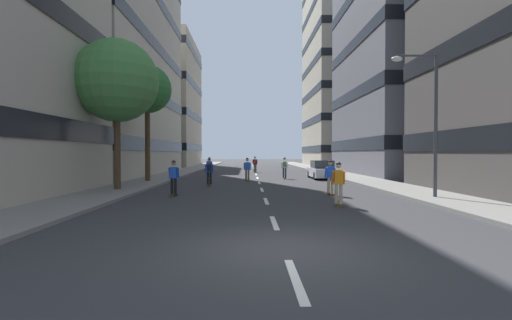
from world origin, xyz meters
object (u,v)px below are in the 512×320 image
Objects in this scene: skater_1 at (330,176)px; skater_5 at (255,163)px; skater_7 at (247,168)px; street_tree_near at (147,90)px; parked_car_near at (322,170)px; skater_4 at (209,170)px; skater_6 at (285,167)px; skater_2 at (174,176)px; skater_3 at (339,182)px; skater_0 at (209,167)px; streetlamp_right at (428,109)px; street_tree_mid at (117,81)px.

skater_1 is 21.80m from skater_5.
street_tree_near is at bearing -174.39° from skater_7.
skater_4 reaches higher than parked_car_near.
street_tree_near reaches higher than skater_6.
skater_1 and skater_2 have the same top height.
skater_0 is at bearing 113.30° from skater_3.
street_tree_near reaches higher than streetlamp_right.
parked_car_near is 2.47× the size of skater_4.
streetlamp_right is 3.65× the size of skater_3.
skater_3 is 13.12m from skater_7.
streetlamp_right reaches higher than skater_0.
street_tree_near reaches higher than skater_0.
street_tree_mid is at bearing 152.00° from skater_3.
street_tree_mid is at bearing -136.70° from skater_6.
parked_car_near is at bearing 25.33° from skater_7.
parked_car_near is at bearing 36.06° from street_tree_mid.
skater_2 is 1.00× the size of skater_7.
skater_3 is at bearing -66.70° from skater_0.
skater_2 is at bearing -178.21° from skater_1.
street_tree_near is 10.75m from skater_2.
skater_1 is 1.00× the size of skater_3.
skater_5 is 1.00× the size of skater_6.
street_tree_mid is 4.64× the size of skater_4.
skater_3 is 25.43m from skater_5.
street_tree_near reaches higher than skater_3.
street_tree_mid is at bearing 165.73° from streetlamp_right.
street_tree_near is 4.68× the size of skater_6.
skater_3 is at bearing -157.62° from streetlamp_right.
skater_7 is (-3.70, 12.59, 0.00)m from skater_3.
skater_2 is at bearing -101.66° from skater_4.
skater_2 is (3.57, -2.30, -5.11)m from street_tree_mid.
skater_6 is (5.52, 6.36, 0.00)m from skater_4.
skater_1 is at bearing -99.46° from parked_car_near.
skater_0 is 1.00× the size of skater_3.
skater_0 is 1.00× the size of skater_4.
street_tree_near is at bearing 132.47° from skater_3.
skater_1 is (11.39, -8.16, -5.68)m from street_tree_near.
skater_0 is at bearing 88.02° from skater_2.
street_tree_near is 1.28× the size of streetlamp_right.
parked_car_near is at bearing 15.19° from street_tree_near.
skater_3 is at bearing -99.06° from parked_car_near.
streetlamp_right is 24.74m from skater_5.
skater_4 is at bearing 34.90° from street_tree_mid.
skater_4 is at bearing -125.01° from skater_7.
skater_3 is (-4.53, -1.87, -3.15)m from streetlamp_right.
skater_3 is at bearing -25.51° from skater_2.
street_tree_near reaches higher than skater_5.
skater_1 is 1.00× the size of skater_4.
street_tree_mid is 21.66m from skater_5.
streetlamp_right is 13.27m from skater_4.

